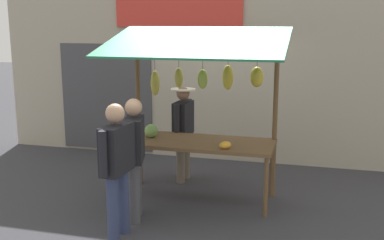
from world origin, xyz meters
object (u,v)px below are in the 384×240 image
(market_stall, at_px, (198,95))
(vendor_with_sunhat, at_px, (183,127))
(shopper_with_shopping_bag, at_px, (135,151))
(shopper_in_striped_shirt, at_px, (117,162))

(market_stall, bearing_deg, vendor_with_sunhat, -58.92)
(market_stall, bearing_deg, shopper_with_shopping_bag, 56.95)
(vendor_with_sunhat, height_order, shopper_in_striped_shirt, shopper_in_striped_shirt)
(shopper_in_striped_shirt, bearing_deg, vendor_with_sunhat, -0.49)
(market_stall, xyz_separation_m, shopper_in_striped_shirt, (0.60, 1.50, -0.60))
(shopper_with_shopping_bag, bearing_deg, vendor_with_sunhat, -21.44)
(market_stall, distance_m, vendor_with_sunhat, 1.06)
(vendor_with_sunhat, distance_m, shopper_in_striped_shirt, 2.22)
(vendor_with_sunhat, bearing_deg, shopper_in_striped_shirt, -0.93)
(market_stall, height_order, shopper_in_striped_shirt, market_stall)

